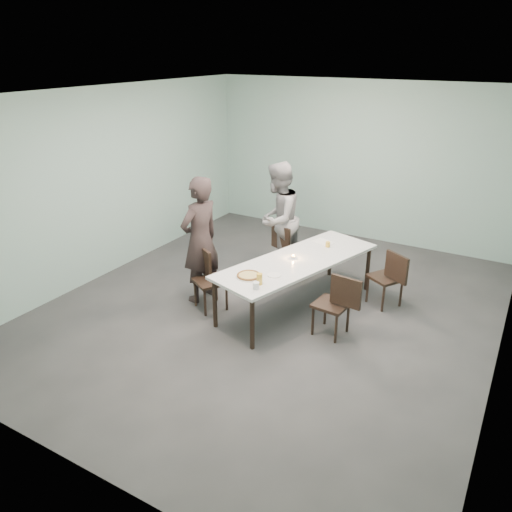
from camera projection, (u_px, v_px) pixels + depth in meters
The scene contains 16 objects.
ground at pixel (272, 308), 7.30m from camera, with size 7.00×7.00×0.00m, color #333335.
room_shell at pixel (274, 172), 6.51m from camera, with size 6.02×7.02×3.01m.
table at pixel (297, 263), 7.08m from camera, with size 1.62×2.75×0.75m.
chair_near_left at pixel (208, 275), 7.18m from camera, with size 0.64×0.57×0.87m.
chair_far_left at pixel (285, 249), 8.08m from camera, with size 0.65×0.54×0.87m.
chair_near_right at pixel (337, 301), 6.43m from camera, with size 0.63×0.46×0.87m.
chair_far_right at pixel (390, 275), 7.16m from camera, with size 0.64×0.58×0.87m.
diner_near at pixel (200, 240), 7.23m from camera, with size 0.69×0.45×1.89m, color black.
diner_far at pixel (278, 219), 8.11m from camera, with size 0.91×0.71×1.87m, color gray.
pizza at pixel (249, 276), 6.52m from camera, with size 0.34×0.34×0.04m.
side_plate at pixel (274, 275), 6.57m from camera, with size 0.18×0.18×0.01m, color white.
beer_glass at pixel (260, 279), 6.29m from camera, with size 0.08×0.08×0.15m, color gold.
water_tumbler at pixel (256, 286), 6.19m from camera, with size 0.08×0.08×0.09m, color silver.
tealight at pixel (293, 257), 7.09m from camera, with size 0.06×0.06×0.05m.
amber_tumbler at pixel (328, 244), 7.49m from camera, with size 0.07×0.07×0.08m, color gold.
menu at pixel (323, 242), 7.69m from camera, with size 0.30×0.22×0.01m, color silver.
Camera 1 is at (3.01, -5.68, 3.54)m, focal length 35.00 mm.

